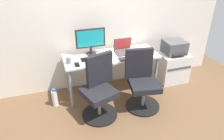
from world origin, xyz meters
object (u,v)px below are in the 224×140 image
printer (174,47)px  open_laptop (124,49)px  coffee_mug (124,46)px  water_bottle_on_floor (55,98)px  office_chair_right (142,82)px  office_chair_left (99,90)px  side_cabinet (171,66)px  desktop_monitor (90,40)px

printer → open_laptop: open_laptop is taller
printer → coffee_mug: coffee_mug is taller
water_bottle_on_floor → coffee_mug: 1.44m
office_chair_right → printer: (0.88, 0.57, 0.25)m
office_chair_left → open_laptop: (0.58, 0.56, 0.34)m
printer → side_cabinet: bearing=90.0°
side_cabinet → printer: (0.00, -0.00, 0.40)m
office_chair_left → open_laptop: 0.88m
office_chair_right → side_cabinet: 1.06m
office_chair_left → printer: bearing=20.0°
office_chair_left → office_chair_right: bearing=0.2°
desktop_monitor → side_cabinet: bearing=-3.0°
open_laptop → coffee_mug: 0.13m
printer → open_laptop: 0.99m
office_chair_right → side_cabinet: size_ratio=1.70×
office_chair_right → water_bottle_on_floor: size_ratio=3.03×
office_chair_right → coffee_mug: 0.77m
printer → desktop_monitor: (-1.53, 0.08, 0.29)m
printer → water_bottle_on_floor: size_ratio=1.29×
water_bottle_on_floor → side_cabinet: bearing=4.7°
office_chair_left → water_bottle_on_floor: office_chair_left is taller
office_chair_left → desktop_monitor: desktop_monitor is taller
office_chair_right → open_laptop: 0.67m
side_cabinet → desktop_monitor: 1.68m
water_bottle_on_floor → coffee_mug: coffee_mug is taller
open_laptop → coffee_mug: (0.04, 0.13, -0.01)m
coffee_mug → office_chair_left: bearing=-132.3°
office_chair_left → desktop_monitor: size_ratio=1.96×
office_chair_left → coffee_mug: size_ratio=10.22×
office_chair_right → open_laptop: size_ratio=3.03×
water_bottle_on_floor → desktop_monitor: (0.68, 0.26, 0.81)m
printer → water_bottle_on_floor: bearing=-175.3°
office_chair_right → desktop_monitor: desktop_monitor is taller
desktop_monitor → office_chair_right: bearing=-45.1°
office_chair_left → printer: size_ratio=2.35×
side_cabinet → desktop_monitor: bearing=177.0°
desktop_monitor → coffee_mug: size_ratio=5.22×
side_cabinet → printer: size_ratio=1.38×
side_cabinet → open_laptop: 1.10m
side_cabinet → desktop_monitor: desktop_monitor is taller
office_chair_left → coffee_mug: (0.63, 0.69, 0.33)m
office_chair_left → coffee_mug: bearing=47.7°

